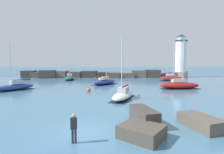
# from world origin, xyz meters

# --- Properties ---
(ground_plane) EXTENTS (600.00, 600.00, 0.00)m
(ground_plane) POSITION_xyz_m (0.00, 0.00, 0.00)
(ground_plane) COLOR teal
(open_sea_beyond) EXTENTS (400.00, 116.00, 0.01)m
(open_sea_beyond) POSITION_xyz_m (0.00, 105.03, 0.00)
(open_sea_beyond) COLOR #386684
(open_sea_beyond) RESTS_ON ground
(breakwater_jetty) EXTENTS (53.53, 6.69, 2.48)m
(breakwater_jetty) POSITION_xyz_m (-1.17, 44.96, 1.01)
(breakwater_jetty) COLOR #423D38
(breakwater_jetty) RESTS_ON ground
(lighthouse) EXTENTS (4.57, 4.57, 13.98)m
(lighthouse) POSITION_xyz_m (24.81, 44.45, 6.07)
(lighthouse) COLOR gray
(lighthouse) RESTS_ON ground
(foreground_rocks) EXTENTS (7.75, 5.87, 1.29)m
(foreground_rocks) POSITION_xyz_m (5.51, 0.26, 0.51)
(foreground_rocks) COLOR brown
(foreground_rocks) RESTS_ON ground
(sailboat_moored_0) EXTENTS (7.53, 2.72, 9.64)m
(sailboat_moored_0) POSITION_xyz_m (14.66, 19.87, 0.72)
(sailboat_moored_0) COLOR maroon
(sailboat_moored_0) RESTS_ON ground
(sailboat_moored_1) EXTENTS (4.14, 6.59, 8.26)m
(sailboat_moored_1) POSITION_xyz_m (3.43, 11.04, 0.57)
(sailboat_moored_1) COLOR silver
(sailboat_moored_1) RESTS_ON ground
(sailboat_moored_2) EXTENTS (5.57, 6.48, 8.37)m
(sailboat_moored_2) POSITION_xyz_m (-14.98, 18.61, 0.64)
(sailboat_moored_2) COLOR navy
(sailboat_moored_2) RESTS_ON ground
(sailboat_moored_3) EXTENTS (6.40, 2.66, 11.01)m
(sailboat_moored_3) POSITION_xyz_m (18.12, 33.98, 0.75)
(sailboat_moored_3) COLOR maroon
(sailboat_moored_3) RESTS_ON ground
(sailboat_moored_4) EXTENTS (6.18, 6.50, 8.37)m
(sailboat_moored_4) POSITION_xyz_m (0.60, 26.32, 0.66)
(sailboat_moored_4) COLOR navy
(sailboat_moored_4) RESTS_ON ground
(sailboat_moored_5) EXTENTS (3.12, 6.28, 9.82)m
(sailboat_moored_5) POSITION_xyz_m (-9.50, 36.54, 0.63)
(sailboat_moored_5) COLOR #195138
(sailboat_moored_5) RESTS_ON ground
(mooring_buoy_orange_near) EXTENTS (0.65, 0.65, 0.85)m
(mooring_buoy_orange_near) POSITION_xyz_m (-1.77, 16.67, 0.32)
(mooring_buoy_orange_near) COLOR #EA5914
(mooring_buoy_orange_near) RESTS_ON ground
(person_on_rocks) EXTENTS (0.36, 0.24, 1.83)m
(person_on_rocks) POSITION_xyz_m (-0.52, -1.79, 1.03)
(person_on_rocks) COLOR #282833
(person_on_rocks) RESTS_ON ground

